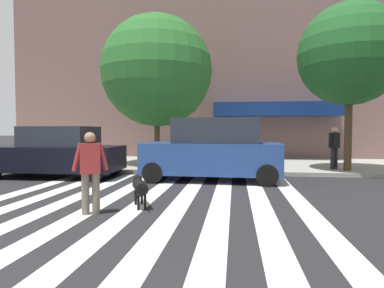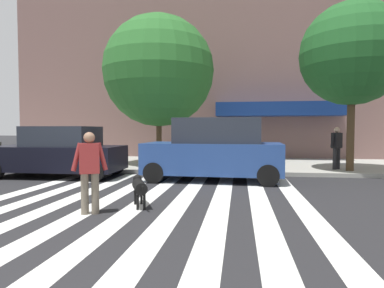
# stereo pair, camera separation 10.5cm
# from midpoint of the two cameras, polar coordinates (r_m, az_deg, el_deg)

# --- Properties ---
(ground_plane) EXTENTS (160.00, 160.00, 0.00)m
(ground_plane) POSITION_cam_midpoint_polar(r_m,az_deg,el_deg) (6.98, -17.22, -11.54)
(ground_plane) COLOR #232326
(sidewalk_far) EXTENTS (80.00, 6.00, 0.15)m
(sidewalk_far) POSITION_cam_midpoint_polar(r_m,az_deg,el_deg) (15.32, -2.79, -3.51)
(sidewalk_far) COLOR #A3A198
(sidewalk_far) RESTS_ON ground_plane
(crosswalk_stripes) EXTENTS (7.65, 11.08, 0.01)m
(crosswalk_stripes) POSITION_cam_midpoint_polar(r_m,az_deg,el_deg) (6.69, -11.10, -12.06)
(crosswalk_stripes) COLOR silver
(crosswalk_stripes) RESTS_ON ground_plane
(parked_car_behind_first) EXTENTS (4.56, 2.09, 1.80)m
(parked_car_behind_first) POSITION_cam_midpoint_polar(r_m,az_deg,el_deg) (12.47, -22.16, -1.43)
(parked_car_behind_first) COLOR black
(parked_car_behind_first) RESTS_ON ground_plane
(parked_car_third_in_line) EXTENTS (4.54, 2.17, 2.07)m
(parked_car_third_in_line) POSITION_cam_midpoint_polar(r_m,az_deg,el_deg) (10.76, 4.21, -1.09)
(parked_car_third_in_line) COLOR navy
(parked_car_third_in_line) RESTS_ON ground_plane
(street_tree_nearest) EXTENTS (4.92, 4.92, 6.60)m
(street_tree_nearest) POSITION_cam_midpoint_polar(r_m,az_deg,el_deg) (14.80, -5.69, 12.64)
(street_tree_nearest) COLOR #4C3823
(street_tree_nearest) RESTS_ON sidewalk_far
(street_tree_middle) EXTENTS (3.80, 3.80, 6.24)m
(street_tree_middle) POSITION_cam_midpoint_polar(r_m,az_deg,el_deg) (13.76, 26.63, 13.99)
(street_tree_middle) COLOR #4C3823
(street_tree_middle) RESTS_ON sidewalk_far
(pedestrian_dog_walker) EXTENTS (0.68, 0.37, 1.64)m
(pedestrian_dog_walker) POSITION_cam_midpoint_polar(r_m,az_deg,el_deg) (6.73, -17.18, -4.06)
(pedestrian_dog_walker) COLOR #6B6051
(pedestrian_dog_walker) RESTS_ON ground_plane
(dog_on_leash) EXTENTS (0.58, 1.09, 0.65)m
(dog_on_leash) POSITION_cam_midpoint_polar(r_m,az_deg,el_deg) (7.22, -8.87, -7.40)
(dog_on_leash) COLOR black
(dog_on_leash) RESTS_ON ground_plane
(pedestrian_bystander) EXTENTS (0.60, 0.51, 1.64)m
(pedestrian_bystander) POSITION_cam_midpoint_polar(r_m,az_deg,el_deg) (13.75, 24.36, -0.24)
(pedestrian_bystander) COLOR black
(pedestrian_bystander) RESTS_ON sidewalk_far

